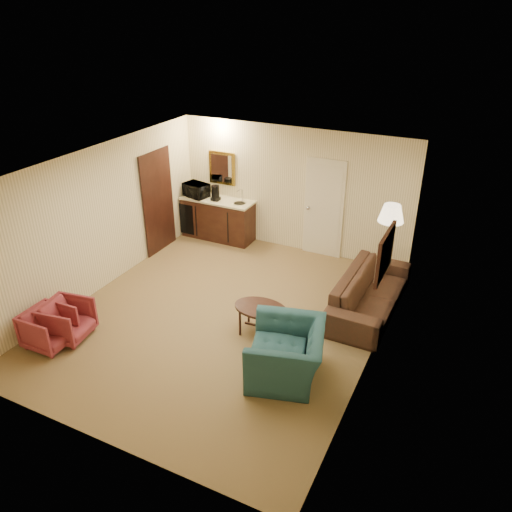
{
  "coord_description": "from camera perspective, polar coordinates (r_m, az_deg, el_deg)",
  "views": [
    {
      "loc": [
        3.59,
        -6.11,
        4.75
      ],
      "look_at": [
        0.37,
        0.5,
        1.0
      ],
      "focal_mm": 35.0,
      "sensor_mm": 36.0,
      "label": 1
    }
  ],
  "objects": [
    {
      "name": "sofa",
      "position": [
        8.67,
        12.98,
        -3.44
      ],
      "size": [
        0.72,
        2.34,
        0.91
      ],
      "primitive_type": "imported",
      "rotation": [
        0.0,
        0.0,
        1.55
      ],
      "color": "black",
      "rests_on": "ground"
    },
    {
      "name": "rose_chair_near",
      "position": [
        8.38,
        -20.8,
        -6.71
      ],
      "size": [
        0.72,
        0.75,
        0.69
      ],
      "primitive_type": "imported",
      "rotation": [
        0.0,
        0.0,
        1.73
      ],
      "color": "#9A323D",
      "rests_on": "ground"
    },
    {
      "name": "teal_armchair",
      "position": [
        7.03,
        3.51,
        -10.14
      ],
      "size": [
        1.05,
        1.33,
        1.02
      ],
      "primitive_type": "imported",
      "rotation": [
        0.0,
        0.0,
        -1.29
      ],
      "color": "#1D3E48",
      "rests_on": "ground"
    },
    {
      "name": "coffee_maker",
      "position": [
        10.85,
        -4.66,
        7.19
      ],
      "size": [
        0.2,
        0.2,
        0.33
      ],
      "primitive_type": "cylinder",
      "rotation": [
        0.0,
        0.0,
        0.13
      ],
      "color": "black",
      "rests_on": "wetbar_cabinet"
    },
    {
      "name": "rose_chair_far",
      "position": [
        8.31,
        -22.63,
        -7.46
      ],
      "size": [
        0.63,
        0.67,
        0.67
      ],
      "primitive_type": "imported",
      "rotation": [
        0.0,
        0.0,
        1.6
      ],
      "color": "#9A323D",
      "rests_on": "ground"
    },
    {
      "name": "microwave",
      "position": [
        11.1,
        -6.88,
        7.66
      ],
      "size": [
        0.6,
        0.42,
        0.37
      ],
      "primitive_type": "imported",
      "rotation": [
        0.0,
        0.0,
        -0.23
      ],
      "color": "black",
      "rests_on": "wetbar_cabinet"
    },
    {
      "name": "waste_bin",
      "position": [
        10.91,
        -1.52,
        1.99
      ],
      "size": [
        0.28,
        0.28,
        0.26
      ],
      "primitive_type": "cylinder",
      "rotation": [
        0.0,
        0.0,
        0.43
      ],
      "color": "black",
      "rests_on": "ground"
    },
    {
      "name": "ground",
      "position": [
        8.53,
        -3.74,
        -6.88
      ],
      "size": [
        6.0,
        6.0,
        0.0
      ],
      "primitive_type": "plane",
      "color": "olive",
      "rests_on": "ground"
    },
    {
      "name": "coffee_table",
      "position": [
        7.98,
        0.52,
        -7.34
      ],
      "size": [
        0.89,
        0.63,
        0.49
      ],
      "primitive_type": "cube",
      "rotation": [
        0.0,
        0.0,
        0.06
      ],
      "color": "black",
      "rests_on": "ground"
    },
    {
      "name": "room_walls",
      "position": [
        8.37,
        -2.08,
        5.77
      ],
      "size": [
        5.02,
        6.01,
        2.61
      ],
      "color": "#F7E6B9",
      "rests_on": "ground"
    },
    {
      "name": "floor_lamp",
      "position": [
        9.16,
        14.72,
        0.81
      ],
      "size": [
        0.57,
        0.57,
        1.68
      ],
      "primitive_type": "cube",
      "rotation": [
        0.0,
        0.0,
        -0.33
      ],
      "color": "gold",
      "rests_on": "ground"
    },
    {
      "name": "wetbar_cabinet",
      "position": [
        11.13,
        -4.36,
        4.27
      ],
      "size": [
        1.64,
        0.58,
        0.92
      ],
      "primitive_type": "cube",
      "color": "#381E12",
      "rests_on": "ground"
    }
  ]
}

